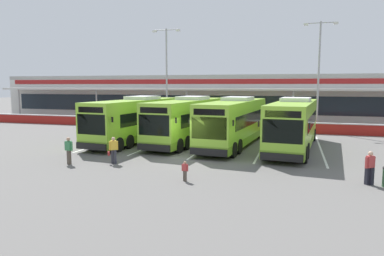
# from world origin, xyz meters

# --- Properties ---
(ground_plane) EXTENTS (200.00, 200.00, 0.00)m
(ground_plane) POSITION_xyz_m (0.00, 0.00, 0.00)
(ground_plane) COLOR #605E5B
(terminal_building) EXTENTS (70.00, 13.00, 6.00)m
(terminal_building) POSITION_xyz_m (-0.00, 26.91, 3.01)
(terminal_building) COLOR silver
(terminal_building) RESTS_ON ground
(red_barrier_wall) EXTENTS (60.00, 0.40, 1.10)m
(red_barrier_wall) POSITION_xyz_m (0.00, 14.50, 0.56)
(red_barrier_wall) COLOR maroon
(red_barrier_wall) RESTS_ON ground
(coach_bus_leftmost) EXTENTS (3.91, 12.34, 3.78)m
(coach_bus_leftmost) POSITION_xyz_m (-6.20, 5.40, 1.79)
(coach_bus_leftmost) COLOR #8CC633
(coach_bus_leftmost) RESTS_ON ground
(coach_bus_left_centre) EXTENTS (3.91, 12.34, 3.78)m
(coach_bus_left_centre) POSITION_xyz_m (-1.94, 6.20, 1.79)
(coach_bus_left_centre) COLOR #8CC633
(coach_bus_left_centre) RESTS_ON ground
(coach_bus_centre) EXTENTS (3.91, 12.34, 3.78)m
(coach_bus_centre) POSITION_xyz_m (1.96, 5.68, 1.79)
(coach_bus_centre) COLOR #8CC633
(coach_bus_centre) RESTS_ON ground
(coach_bus_right_centre) EXTENTS (3.91, 12.34, 3.78)m
(coach_bus_right_centre) POSITION_xyz_m (6.41, 5.35, 1.79)
(coach_bus_right_centre) COLOR #8CC633
(coach_bus_right_centre) RESTS_ON ground
(bay_stripe_far_west) EXTENTS (0.14, 13.00, 0.01)m
(bay_stripe_far_west) POSITION_xyz_m (-8.40, 6.00, 0.00)
(bay_stripe_far_west) COLOR silver
(bay_stripe_far_west) RESTS_ON ground
(bay_stripe_west) EXTENTS (0.14, 13.00, 0.01)m
(bay_stripe_west) POSITION_xyz_m (-4.20, 6.00, 0.00)
(bay_stripe_west) COLOR silver
(bay_stripe_west) RESTS_ON ground
(bay_stripe_mid_west) EXTENTS (0.14, 13.00, 0.01)m
(bay_stripe_mid_west) POSITION_xyz_m (0.00, 6.00, 0.00)
(bay_stripe_mid_west) COLOR silver
(bay_stripe_mid_west) RESTS_ON ground
(bay_stripe_centre) EXTENTS (0.14, 13.00, 0.01)m
(bay_stripe_centre) POSITION_xyz_m (4.20, 6.00, 0.00)
(bay_stripe_centre) COLOR silver
(bay_stripe_centre) RESTS_ON ground
(bay_stripe_mid_east) EXTENTS (0.14, 13.00, 0.01)m
(bay_stripe_mid_east) POSITION_xyz_m (8.40, 6.00, 0.00)
(bay_stripe_mid_east) COLOR silver
(bay_stripe_mid_east) RESTS_ON ground
(pedestrian_with_handbag) EXTENTS (0.62, 0.50, 1.62)m
(pedestrian_with_handbag) POSITION_xyz_m (-3.94, -2.76, 0.86)
(pedestrian_with_handbag) COLOR #33333D
(pedestrian_with_handbag) RESTS_ON ground
(pedestrian_in_dark_coat) EXTENTS (0.54, 0.33, 1.62)m
(pedestrian_in_dark_coat) POSITION_xyz_m (-6.42, -3.66, 0.87)
(pedestrian_in_dark_coat) COLOR #4C4238
(pedestrian_in_dark_coat) RESTS_ON ground
(pedestrian_child) EXTENTS (0.33, 0.20, 1.00)m
(pedestrian_child) POSITION_xyz_m (1.39, -5.28, 0.54)
(pedestrian_child) COLOR #4C4238
(pedestrian_child) RESTS_ON ground
(pedestrian_near_bin) EXTENTS (0.49, 0.39, 1.62)m
(pedestrian_near_bin) POSITION_xyz_m (9.98, -3.41, 0.87)
(pedestrian_near_bin) COLOR black
(pedestrian_near_bin) RESTS_ON ground
(lamp_post_west) EXTENTS (3.24, 0.28, 11.00)m
(lamp_post_west) POSITION_xyz_m (-7.70, 16.49, 6.29)
(lamp_post_west) COLOR #9E9EA3
(lamp_post_west) RESTS_ON ground
(lamp_post_centre) EXTENTS (3.24, 0.28, 11.00)m
(lamp_post_centre) POSITION_xyz_m (8.61, 16.58, 6.29)
(lamp_post_centre) COLOR #9E9EA3
(lamp_post_centre) RESTS_ON ground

